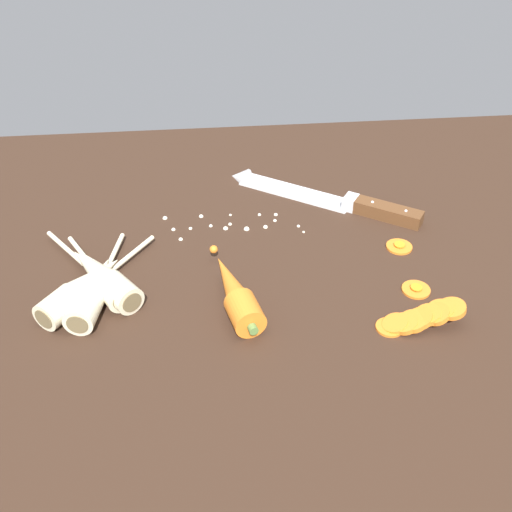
{
  "coord_description": "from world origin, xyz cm",
  "views": [
    {
      "loc": [
        -7.21,
        -75.32,
        56.17
      ],
      "look_at": [
        0.0,
        -2.0,
        1.5
      ],
      "focal_mm": 44.37,
      "sensor_mm": 36.0,
      "label": 1
    }
  ],
  "objects_px": {
    "whole_carrot": "(235,293)",
    "carrot_slice_stray_mid": "(400,247)",
    "parsnip_mid_right": "(102,276)",
    "carrot_slice_stack": "(420,318)",
    "parsnip_front": "(94,290)",
    "parsnip_mid_left": "(83,288)",
    "parsnip_back": "(104,277)",
    "chefs_knife": "(318,196)",
    "carrot_slice_stray_near": "(416,289)"
  },
  "relations": [
    {
      "from": "whole_carrot",
      "to": "carrot_slice_stray_mid",
      "type": "distance_m",
      "value": 0.28
    },
    {
      "from": "parsnip_mid_right",
      "to": "carrot_slice_stack",
      "type": "bearing_deg",
      "value": -16.13
    },
    {
      "from": "parsnip_front",
      "to": "parsnip_mid_left",
      "type": "height_order",
      "value": "same"
    },
    {
      "from": "parsnip_back",
      "to": "carrot_slice_stray_mid",
      "type": "height_order",
      "value": "parsnip_back"
    },
    {
      "from": "parsnip_front",
      "to": "parsnip_back",
      "type": "xyz_separation_m",
      "value": [
        0.01,
        0.03,
        0.0
      ]
    },
    {
      "from": "parsnip_mid_right",
      "to": "carrot_slice_stack",
      "type": "relative_size",
      "value": 1.72
    },
    {
      "from": "chefs_knife",
      "to": "parsnip_mid_right",
      "type": "distance_m",
      "value": 0.4
    },
    {
      "from": "parsnip_front",
      "to": "carrot_slice_stack",
      "type": "distance_m",
      "value": 0.43
    },
    {
      "from": "parsnip_front",
      "to": "carrot_slice_stray_near",
      "type": "distance_m",
      "value": 0.44
    },
    {
      "from": "parsnip_mid_left",
      "to": "carrot_slice_stack",
      "type": "relative_size",
      "value": 1.68
    },
    {
      "from": "parsnip_mid_left",
      "to": "parsnip_mid_right",
      "type": "distance_m",
      "value": 0.03
    },
    {
      "from": "parsnip_mid_left",
      "to": "carrot_slice_stack",
      "type": "height_order",
      "value": "parsnip_mid_left"
    },
    {
      "from": "parsnip_front",
      "to": "carrot_slice_stray_near",
      "type": "bearing_deg",
      "value": -2.69
    },
    {
      "from": "whole_carrot",
      "to": "carrot_slice_stray_near",
      "type": "distance_m",
      "value": 0.25
    },
    {
      "from": "parsnip_front",
      "to": "carrot_slice_stack",
      "type": "bearing_deg",
      "value": -12.04
    },
    {
      "from": "parsnip_back",
      "to": "whole_carrot",
      "type": "bearing_deg",
      "value": -16.53
    },
    {
      "from": "whole_carrot",
      "to": "carrot_slice_stack",
      "type": "height_order",
      "value": "whole_carrot"
    },
    {
      "from": "chefs_knife",
      "to": "parsnip_back",
      "type": "bearing_deg",
      "value": -148.68
    },
    {
      "from": "carrot_slice_stray_mid",
      "to": "parsnip_mid_right",
      "type": "bearing_deg",
      "value": -173.86
    },
    {
      "from": "parsnip_front",
      "to": "carrot_slice_stack",
      "type": "relative_size",
      "value": 1.81
    },
    {
      "from": "chefs_knife",
      "to": "carrot_slice_stray_mid",
      "type": "height_order",
      "value": "chefs_knife"
    },
    {
      "from": "parsnip_mid_left",
      "to": "chefs_knife",
      "type": "bearing_deg",
      "value": 31.94
    },
    {
      "from": "parsnip_mid_right",
      "to": "carrot_slice_stray_near",
      "type": "xyz_separation_m",
      "value": [
        0.43,
        -0.05,
        -0.02
      ]
    },
    {
      "from": "chefs_knife",
      "to": "parsnip_mid_right",
      "type": "bearing_deg",
      "value": -149.24
    },
    {
      "from": "carrot_slice_stack",
      "to": "parsnip_mid_right",
      "type": "bearing_deg",
      "value": 163.87
    },
    {
      "from": "parsnip_back",
      "to": "carrot_slice_stray_near",
      "type": "height_order",
      "value": "parsnip_back"
    },
    {
      "from": "carrot_slice_stray_near",
      "to": "carrot_slice_stray_mid",
      "type": "xyz_separation_m",
      "value": [
        0.01,
        0.1,
        0.0
      ]
    },
    {
      "from": "carrot_slice_stack",
      "to": "parsnip_back",
      "type": "bearing_deg",
      "value": 164.1
    },
    {
      "from": "carrot_slice_stray_mid",
      "to": "parsnip_front",
      "type": "bearing_deg",
      "value": -170.19
    },
    {
      "from": "whole_carrot",
      "to": "parsnip_back",
      "type": "xyz_separation_m",
      "value": [
        -0.18,
        0.05,
        -0.0
      ]
    },
    {
      "from": "chefs_knife",
      "to": "carrot_slice_stack",
      "type": "bearing_deg",
      "value": -76.91
    },
    {
      "from": "parsnip_mid_left",
      "to": "whole_carrot",
      "type": "bearing_deg",
      "value": -8.94
    },
    {
      "from": "carrot_slice_stack",
      "to": "carrot_slice_stray_near",
      "type": "xyz_separation_m",
      "value": [
        0.02,
        0.07,
        -0.01
      ]
    },
    {
      "from": "parsnip_mid_left",
      "to": "parsnip_mid_right",
      "type": "xyz_separation_m",
      "value": [
        0.02,
        0.02,
        -0.0
      ]
    },
    {
      "from": "parsnip_mid_right",
      "to": "carrot_slice_stray_near",
      "type": "bearing_deg",
      "value": -6.66
    },
    {
      "from": "parsnip_back",
      "to": "carrot_slice_stray_near",
      "type": "bearing_deg",
      "value": -6.36
    },
    {
      "from": "parsnip_mid_left",
      "to": "carrot_slice_stack",
      "type": "bearing_deg",
      "value": -12.45
    },
    {
      "from": "parsnip_front",
      "to": "carrot_slice_stray_mid",
      "type": "height_order",
      "value": "parsnip_front"
    },
    {
      "from": "parsnip_mid_right",
      "to": "parsnip_front",
      "type": "bearing_deg",
      "value": -104.23
    },
    {
      "from": "chefs_knife",
      "to": "carrot_slice_stack",
      "type": "distance_m",
      "value": 0.33
    },
    {
      "from": "parsnip_mid_right",
      "to": "carrot_slice_stack",
      "type": "height_order",
      "value": "parsnip_mid_right"
    },
    {
      "from": "parsnip_back",
      "to": "parsnip_mid_left",
      "type": "bearing_deg",
      "value": -140.62
    },
    {
      "from": "whole_carrot",
      "to": "carrot_slice_stack",
      "type": "xyz_separation_m",
      "value": [
        0.23,
        -0.06,
        -0.01
      ]
    },
    {
      "from": "whole_carrot",
      "to": "carrot_slice_stray_near",
      "type": "relative_size",
      "value": 4.7
    },
    {
      "from": "parsnip_front",
      "to": "parsnip_mid_left",
      "type": "xyz_separation_m",
      "value": [
        -0.01,
        0.01,
        -0.0
      ]
    },
    {
      "from": "whole_carrot",
      "to": "carrot_slice_stray_near",
      "type": "xyz_separation_m",
      "value": [
        0.25,
        0.0,
        -0.02
      ]
    },
    {
      "from": "carrot_slice_stack",
      "to": "carrot_slice_stray_near",
      "type": "bearing_deg",
      "value": 75.81
    },
    {
      "from": "parsnip_back",
      "to": "carrot_slice_stack",
      "type": "xyz_separation_m",
      "value": [
        0.41,
        -0.12,
        -0.01
      ]
    },
    {
      "from": "parsnip_mid_left",
      "to": "parsnip_back",
      "type": "height_order",
      "value": "same"
    },
    {
      "from": "whole_carrot",
      "to": "parsnip_front",
      "type": "xyz_separation_m",
      "value": [
        -0.19,
        0.03,
        -0.0
      ]
    }
  ]
}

